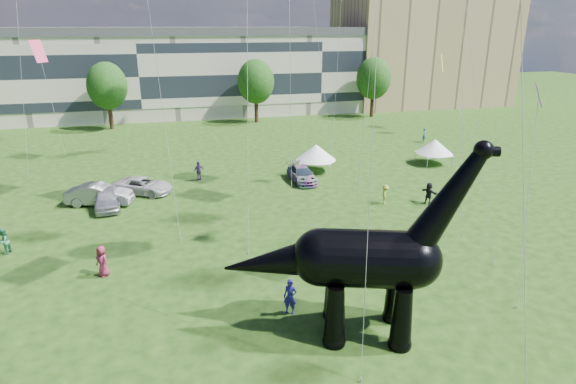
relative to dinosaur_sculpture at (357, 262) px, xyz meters
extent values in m
plane|color=#16330C|center=(-3.10, -2.15, -3.58)|extent=(220.00, 220.00, 0.00)
cube|color=beige|center=(-11.10, 59.85, 2.42)|extent=(78.00, 11.00, 12.00)
cube|color=tan|center=(36.90, 62.85, 7.42)|extent=(28.00, 18.00, 22.00)
cylinder|color=#382314|center=(-15.10, 50.85, -1.98)|extent=(0.56, 0.56, 3.20)
ellipsoid|color=#14380F|center=(-15.10, 50.85, 2.74)|extent=(5.20, 5.20, 6.24)
cylinder|color=#382314|center=(4.90, 50.85, -1.98)|extent=(0.56, 0.56, 3.20)
ellipsoid|color=#14380F|center=(4.90, 50.85, 2.74)|extent=(5.20, 5.20, 6.24)
cylinder|color=#382314|center=(22.90, 50.85, -1.98)|extent=(0.56, 0.56, 3.20)
ellipsoid|color=#14380F|center=(22.90, 50.85, 2.74)|extent=(5.20, 5.20, 6.24)
cone|color=black|center=(-1.21, -0.71, -2.14)|extent=(1.26, 1.26, 2.88)
sphere|color=black|center=(-1.21, -0.71, -3.41)|extent=(1.06, 1.06, 1.06)
cone|color=black|center=(-0.55, 1.29, -2.14)|extent=(1.26, 1.26, 2.88)
sphere|color=black|center=(-0.55, 1.29, -3.41)|extent=(1.06, 1.06, 1.06)
cone|color=black|center=(1.52, -1.61, -2.14)|extent=(1.26, 1.26, 2.88)
sphere|color=black|center=(1.52, -1.61, -3.41)|extent=(1.06, 1.06, 1.06)
cone|color=black|center=(2.19, 0.39, -2.14)|extent=(1.26, 1.26, 2.88)
sphere|color=black|center=(2.19, 0.39, -3.41)|extent=(1.06, 1.06, 1.06)
cylinder|color=black|center=(0.39, -0.13, 0.16)|extent=(4.64, 3.73, 2.59)
sphere|color=black|center=(-1.52, 0.50, 0.16)|extent=(2.59, 2.59, 2.59)
sphere|color=black|center=(2.31, -0.76, 0.16)|extent=(2.50, 2.50, 2.50)
cone|color=black|center=(3.42, -1.13, 2.94)|extent=(3.89, 2.50, 5.09)
sphere|color=black|center=(4.54, -1.49, 5.15)|extent=(0.81, 0.81, 0.81)
cylinder|color=black|center=(4.81, -1.58, 5.10)|extent=(0.77, 0.61, 0.42)
cone|color=black|center=(-3.40, 1.12, -0.16)|extent=(5.46, 3.50, 2.82)
imported|color=silver|center=(-12.75, 19.50, -2.81)|extent=(2.43, 4.76, 1.55)
imported|color=slate|center=(-13.31, 20.45, -2.75)|extent=(5.33, 2.97, 1.67)
imported|color=silver|center=(-10.10, 22.37, -2.89)|extent=(5.45, 4.40, 1.38)
imported|color=#595960|center=(3.73, 22.24, -2.90)|extent=(2.06, 4.75, 1.36)
cube|color=white|center=(5.89, 25.00, -2.48)|extent=(3.88, 3.88, 0.12)
cone|color=white|center=(5.89, 25.00, -1.67)|extent=(4.91, 4.91, 1.51)
cylinder|color=#999999|center=(4.08, 24.16, -3.03)|extent=(0.06, 0.06, 1.11)
cylinder|color=#999999|center=(6.73, 23.19, -3.03)|extent=(0.06, 0.06, 1.11)
cylinder|color=#999999|center=(5.05, 26.81, -3.03)|extent=(0.06, 0.06, 1.11)
cylinder|color=#999999|center=(7.70, 25.84, -3.03)|extent=(0.06, 0.06, 1.11)
cube|color=white|center=(18.34, 24.65, -2.53)|extent=(3.01, 3.01, 0.12)
cone|color=white|center=(18.34, 24.65, -1.76)|extent=(3.81, 3.81, 1.44)
cylinder|color=#999999|center=(16.93, 23.37, -3.05)|extent=(0.06, 0.06, 1.06)
cylinder|color=#999999|center=(19.62, 23.25, -3.05)|extent=(0.06, 0.06, 1.06)
cylinder|color=#999999|center=(17.05, 26.06, -3.05)|extent=(0.06, 0.06, 1.06)
cylinder|color=#999999|center=(19.74, 25.94, -3.05)|extent=(0.06, 0.06, 1.06)
imported|color=olive|center=(8.57, 15.14, -2.80)|extent=(0.90, 1.15, 1.56)
imported|color=#317B50|center=(-18.04, 12.66, -2.72)|extent=(0.84, 0.97, 1.72)
imported|color=#543475|center=(-5.27, 24.91, -2.69)|extent=(1.12, 0.88, 1.78)
imported|color=navy|center=(-2.51, 2.12, -2.67)|extent=(0.79, 0.71, 1.82)
imported|color=black|center=(11.95, 14.35, -2.71)|extent=(1.11, 1.69, 1.74)
imported|color=#2F5E75|center=(22.19, 33.45, -2.71)|extent=(0.74, 0.74, 1.74)
imported|color=maroon|center=(-11.83, 8.31, -2.67)|extent=(1.01, 1.06, 1.82)
plane|color=#FCFF15|center=(26.89, 38.84, 5.23)|extent=(1.54, 2.06, 2.15)
plane|color=#D93C67|center=(-20.85, 42.37, 7.10)|extent=(1.73, 2.49, 2.39)
plane|color=purple|center=(10.75, 3.08, 6.48)|extent=(1.14, 1.33, 1.22)
camera|label=1|loc=(-7.60, -17.70, 9.90)|focal=30.00mm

